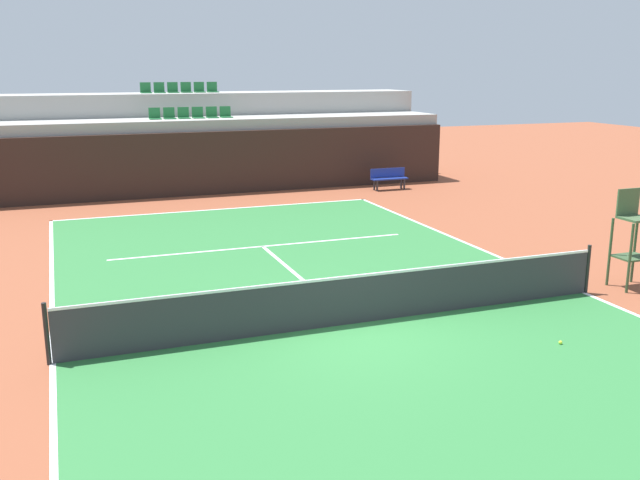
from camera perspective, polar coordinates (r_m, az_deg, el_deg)
The scene contains 16 objects.
ground_plane at distance 13.72m, azimuth 2.77°, elevation -6.76°, with size 80.00×80.00×0.00m, color brown.
court_surface at distance 13.72m, azimuth 2.77°, elevation -6.74°, with size 11.00×24.00×0.01m, color #2D7238.
baseline_far at distance 24.76m, azimuth -8.16°, elevation 2.46°, with size 11.00×0.10×0.00m, color white.
sideline_left at distance 12.74m, azimuth -20.73°, elevation -9.29°, with size 0.10×24.00×0.00m, color white.
sideline_right at distance 16.53m, azimuth 20.46°, elevation -3.99°, with size 0.10×24.00×0.00m, color white.
service_line_far at distance 19.50m, azimuth -4.63°, elevation -0.52°, with size 8.26×0.10×0.00m, color white.
centre_service_line at distance 16.55m, azimuth -1.59°, elevation -3.08°, with size 0.10×6.40×0.00m, color white.
back_wall at distance 27.59m, azimuth -9.66°, elevation 6.08°, with size 20.66×0.30×2.41m, color black.
stands_tier_lower at distance 28.88m, azimuth -10.19°, elevation 6.81°, with size 20.66×2.40×2.83m, color #9E9E99.
stands_tier_upper at distance 31.19m, azimuth -11.03°, elevation 8.12°, with size 20.66×2.40×3.74m, color #9E9E99.
seating_row_lower at distance 28.84m, azimuth -10.35°, elevation 9.87°, with size 3.25×0.44×0.44m.
seating_row_upper at distance 31.16m, azimuth -11.24°, elevation 11.79°, with size 3.25×0.44×0.44m.
tennis_net at distance 13.55m, azimuth 2.79°, elevation -4.75°, with size 11.08×0.08×1.07m.
umpire_chair at distance 17.11m, azimuth 23.85°, elevation 0.35°, with size 0.76×0.66×2.20m.
player_bench at distance 28.64m, azimuth 5.56°, elevation 5.07°, with size 1.50×0.40×0.85m.
tennis_ball_0 at distance 13.41m, azimuth 18.80°, elevation -7.81°, with size 0.07×0.07×0.07m, color #CCE033.
Camera 1 is at (-5.09, -11.80, 4.81)m, focal length 39.73 mm.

